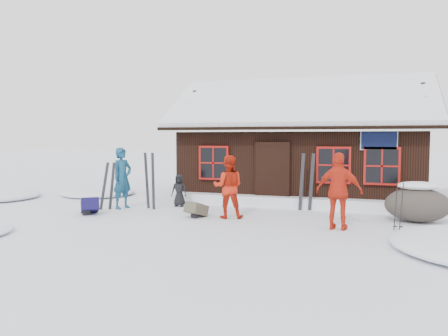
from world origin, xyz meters
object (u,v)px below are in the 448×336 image
at_px(skier_orange_left, 228,187).
at_px(ski_poles, 399,207).
at_px(boulder, 417,204).
at_px(backpack_olive, 196,212).
at_px(skier_crouched, 179,190).
at_px(backpack_blue, 90,208).
at_px(ski_pair_left, 108,187).
at_px(skier_teal, 122,178).
at_px(skier_orange_right, 339,191).

bearing_deg(skier_orange_left, ski_poles, 163.13).
relative_size(boulder, ski_poles, 1.38).
bearing_deg(skier_orange_left, backpack_olive, -2.96).
xyz_separation_m(skier_crouched, backpack_blue, (-1.86, -2.10, -0.34)).
distance_m(boulder, ski_pair_left, 8.79).
bearing_deg(ski_pair_left, skier_teal, 39.11).
relative_size(skier_orange_left, skier_crouched, 1.68).
distance_m(skier_orange_right, ski_poles, 1.46).
distance_m(skier_teal, ski_poles, 7.96).
distance_m(skier_orange_right, boulder, 2.53).
height_order(skier_teal, ski_poles, skier_teal).
bearing_deg(skier_crouched, skier_orange_left, -40.11).
xyz_separation_m(skier_orange_right, backpack_blue, (-6.92, -0.01, -0.75)).
height_order(boulder, ski_poles, ski_poles).
bearing_deg(skier_orange_left, skier_teal, -21.94).
xyz_separation_m(skier_teal, backpack_olive, (2.73, -0.69, -0.79)).
distance_m(skier_teal, backpack_blue, 1.46).
bearing_deg(ski_poles, skier_orange_right, -163.28).
xyz_separation_m(skier_orange_right, boulder, (1.89, 1.62, -0.44)).
relative_size(skier_teal, boulder, 1.16).
xyz_separation_m(skier_orange_left, boulder, (4.85, 0.97, -0.38)).
xyz_separation_m(skier_teal, boulder, (8.45, 0.44, -0.46)).
distance_m(skier_teal, skier_crouched, 1.81).
bearing_deg(backpack_blue, skier_crouched, 9.83).
distance_m(boulder, backpack_blue, 8.96).
bearing_deg(skier_crouched, skier_orange_right, -28.06).
bearing_deg(backpack_blue, skier_orange_right, -38.46).
bearing_deg(skier_orange_right, skier_orange_left, -6.33).
xyz_separation_m(skier_crouched, ski_pair_left, (-1.81, -1.24, 0.19)).
relative_size(boulder, backpack_olive, 2.93).
relative_size(skier_teal, backpack_olive, 3.40).
bearing_deg(boulder, skier_orange_right, -139.46).
height_order(ski_poles, backpack_blue, ski_poles).
bearing_deg(ski_poles, skier_orange_left, 176.76).
bearing_deg(backpack_olive, ski_poles, 18.13).
bearing_deg(ski_pair_left, boulder, -3.35).
bearing_deg(backpack_olive, skier_teal, -175.18).
bearing_deg(skier_orange_right, ski_pair_left, -0.98).
xyz_separation_m(skier_crouched, backpack_olive, (1.22, -1.60, -0.36)).
height_order(boulder, backpack_blue, boulder).
bearing_deg(backpack_olive, ski_pair_left, -167.78).
bearing_deg(backpack_blue, skier_orange_left, -29.04).
bearing_deg(ski_poles, skier_crouched, 165.30).
height_order(skier_orange_left, backpack_blue, skier_orange_left).
distance_m(skier_orange_right, backpack_olive, 3.94).
distance_m(skier_crouched, backpack_olive, 2.04).
bearing_deg(skier_teal, backpack_blue, -179.00).
bearing_deg(skier_teal, ski_poles, -77.78).
xyz_separation_m(skier_orange_right, ski_poles, (1.35, 0.41, -0.37)).
height_order(skier_orange_left, boulder, skier_orange_left).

